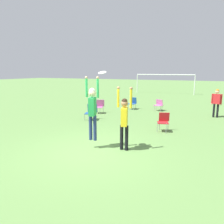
{
  "coord_description": "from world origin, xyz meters",
  "views": [
    {
      "loc": [
        3.79,
        -6.26,
        2.76
      ],
      "look_at": [
        0.41,
        0.69,
        1.3
      ],
      "focal_mm": 35.0,
      "sensor_mm": 36.0,
      "label": 1
    }
  ],
  "objects": [
    {
      "name": "person_defending",
      "position": [
        0.95,
        0.55,
        1.2
      ],
      "size": [
        0.57,
        0.46,
        2.24
      ],
      "rotation": [
        0.0,
        0.0,
        -1.28
      ],
      "color": "black",
      "rests_on": "ground_plane"
    },
    {
      "name": "camping_chair_4",
      "position": [
        -2.65,
        4.25,
        0.49
      ],
      "size": [
        0.71,
        0.77,
        0.88
      ],
      "rotation": [
        0.0,
        0.0,
        3.5
      ],
      "color": "gray",
      "rests_on": "ground_plane"
    },
    {
      "name": "camping_chair_3",
      "position": [
        1.63,
        3.62,
        0.51
      ],
      "size": [
        0.6,
        0.65,
        0.86
      ],
      "rotation": [
        0.0,
        0.0,
        3.47
      ],
      "color": "gray",
      "rests_on": "ground_plane"
    },
    {
      "name": "person_spectator_near",
      "position": [
        3.76,
        8.05,
        1.03
      ],
      "size": [
        0.6,
        0.36,
        1.71
      ],
      "rotation": [
        0.0,
        0.0,
        -0.41
      ],
      "color": "black",
      "rests_on": "ground_plane"
    },
    {
      "name": "camping_chair_1",
      "position": [
        -1.76,
        8.56,
        0.5
      ],
      "size": [
        0.51,
        0.54,
        0.85
      ],
      "rotation": [
        0.0,
        0.0,
        3.14
      ],
      "color": "gray",
      "rests_on": "ground_plane"
    },
    {
      "name": "camping_chair_0",
      "position": [
        -3.19,
        6.19,
        0.5
      ],
      "size": [
        0.71,
        0.77,
        0.88
      ],
      "rotation": [
        0.0,
        0.0,
        3.6
      ],
      "color": "gray",
      "rests_on": "ground_plane"
    },
    {
      "name": "person_jumping",
      "position": [
        -0.13,
        0.23,
        1.53
      ],
      "size": [
        0.55,
        0.44,
        2.28
      ],
      "rotation": [
        0.0,
        0.0,
        1.86
      ],
      "color": "navy",
      "rests_on": "ground_plane"
    },
    {
      "name": "camping_chair_2",
      "position": [
        0.12,
        8.81,
        0.46
      ],
      "size": [
        0.64,
        0.68,
        0.77
      ],
      "rotation": [
        0.0,
        0.0,
        2.82
      ],
      "color": "gray",
      "rests_on": "ground_plane"
    },
    {
      "name": "soccer_goal",
      "position": [
        -2.19,
        20.74,
        1.84
      ],
      "size": [
        7.1,
        0.1,
        2.35
      ],
      "color": "white",
      "rests_on": "ground_plane"
    },
    {
      "name": "ground_plane",
      "position": [
        0.0,
        0.0,
        0.0
      ],
      "size": [
        120.0,
        120.0,
        0.0
      ],
      "primitive_type": "plane",
      "color": "#608C47"
    },
    {
      "name": "frisbee",
      "position": [
        0.25,
        0.28,
        2.7
      ],
      "size": [
        0.28,
        0.27,
        0.11
      ],
      "color": "white"
    }
  ]
}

